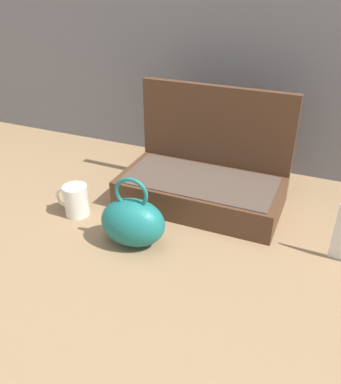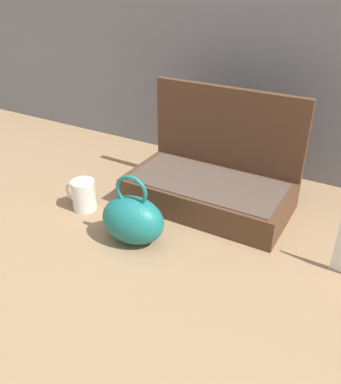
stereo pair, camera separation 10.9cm
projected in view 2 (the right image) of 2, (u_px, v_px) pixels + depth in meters
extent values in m
plane|color=#8C6D4C|center=(171.00, 235.00, 1.19)|extent=(6.00, 6.00, 0.00)
cube|color=#4C301E|center=(206.00, 195.00, 1.30)|extent=(0.52, 0.25, 0.09)
cube|color=#4C3D33|center=(207.00, 182.00, 1.27)|extent=(0.47, 0.23, 0.00)
cube|color=#4C301E|center=(226.00, 142.00, 1.34)|extent=(0.52, 0.02, 0.36)
ellipsoid|color=#196B66|center=(133.00, 220.00, 1.13)|extent=(0.20, 0.14, 0.14)
torus|color=#196B66|center=(131.00, 191.00, 1.09)|extent=(0.10, 0.02, 0.10)
cylinder|color=silver|center=(84.00, 195.00, 1.29)|extent=(0.08, 0.08, 0.10)
torus|color=silver|center=(74.00, 192.00, 1.31)|extent=(0.07, 0.01, 0.07)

